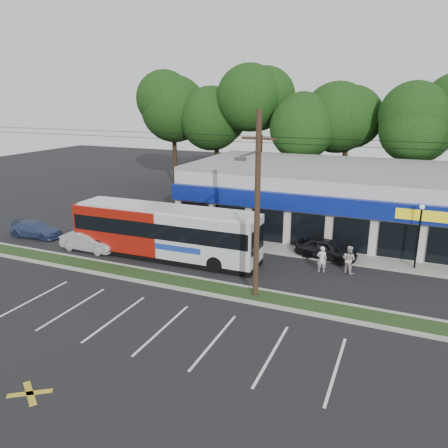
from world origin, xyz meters
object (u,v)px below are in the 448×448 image
metrobus (165,231)px  car_silver (89,241)px  utility_pole (254,201)px  pedestrian_b (349,259)px  car_blue (36,229)px  pedestrian_a (322,259)px  lamp_post (419,229)px  car_dark (326,249)px

metrobus → car_silver: (-5.69, -1.00, -1.17)m
utility_pole → metrobus: size_ratio=3.79×
utility_pole → pedestrian_b: utility_pole is taller
metrobus → car_blue: metrobus is taller
metrobus → pedestrian_a: metrobus is taller
car_blue → pedestrian_b: pedestrian_b is taller
car_blue → pedestrian_b: bearing=-88.8°
metrobus → pedestrian_a: 10.48m
car_blue → utility_pole: bearing=-104.3°
pedestrian_a → car_silver: bearing=-8.6°
pedestrian_a → pedestrian_b: bearing=-178.3°
utility_pole → lamp_post: (8.17, 7.87, -2.74)m
lamp_post → car_blue: bearing=-170.8°
utility_pole → car_dark: utility_pole is taller
car_silver → pedestrian_b: pedestrian_b is taller
lamp_post → car_silver: size_ratio=1.00×
utility_pole → metrobus: (-7.54, 3.57, -3.54)m
car_dark → pedestrian_b: 2.63m
car_blue → car_silver: bearing=-102.5°
lamp_post → pedestrian_b: (-3.82, -2.26, -1.79)m
utility_pole → pedestrian_a: size_ratio=29.32×
metrobus → car_silver: size_ratio=3.09×
metrobus → lamp_post: bearing=14.2°
car_silver → pedestrian_b: 17.84m
car_silver → pedestrian_a: size_ratio=2.50×
car_dark → car_silver: bearing=118.1°
car_blue → car_dark: bearing=-83.4°
car_dark → lamp_post: bearing=-76.4°
car_silver → pedestrian_a: pedestrian_a is taller
pedestrian_a → pedestrian_b: (1.56, 0.54, 0.03)m
utility_pole → car_blue: 20.09m
lamp_post → pedestrian_b: lamp_post is taller
utility_pole → car_silver: size_ratio=11.72×
utility_pole → car_blue: (-19.20, 3.46, -4.80)m
metrobus → pedestrian_b: bearing=8.7°
metrobus → car_dark: (10.14, 4.00, -1.16)m
utility_pole → pedestrian_b: bearing=52.2°
car_blue → pedestrian_b: (23.55, 2.16, 0.27)m
car_dark → utility_pole: bearing=171.6°
car_blue → pedestrian_a: pedestrian_a is taller
utility_pole → pedestrian_a: (2.79, 5.07, -4.56)m
metrobus → pedestrian_a: size_ratio=7.73×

